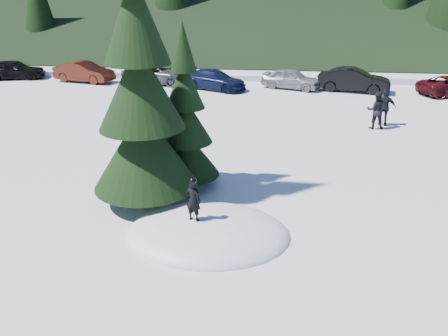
# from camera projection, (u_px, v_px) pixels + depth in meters

# --- Properties ---
(ground) EXTENTS (200.00, 200.00, 0.00)m
(ground) POSITION_uv_depth(u_px,v_px,m) (208.00, 234.00, 11.95)
(ground) COLOR white
(ground) RESTS_ON ground
(snow_mound) EXTENTS (4.48, 3.52, 0.96)m
(snow_mound) POSITION_uv_depth(u_px,v_px,m) (208.00, 234.00, 11.95)
(snow_mound) COLOR white
(snow_mound) RESTS_ON ground
(spruce_tall) EXTENTS (3.20, 3.20, 8.60)m
(spruce_tall) POSITION_uv_depth(u_px,v_px,m) (141.00, 98.00, 12.60)
(spruce_tall) COLOR black
(spruce_tall) RESTS_ON ground
(spruce_short) EXTENTS (2.20, 2.20, 5.37)m
(spruce_short) POSITION_uv_depth(u_px,v_px,m) (186.00, 126.00, 14.24)
(spruce_short) COLOR black
(spruce_short) RESTS_ON ground
(child_skier) EXTENTS (0.49, 0.40, 1.16)m
(child_skier) POSITION_uv_depth(u_px,v_px,m) (193.00, 200.00, 11.49)
(child_skier) COLOR black
(child_skier) RESTS_ON snow_mound
(adult_0) EXTENTS (0.91, 0.72, 1.81)m
(adult_0) POSITION_uv_depth(u_px,v_px,m) (376.00, 110.00, 20.89)
(adult_0) COLOR black
(adult_0) RESTS_ON ground
(adult_1) EXTENTS (1.14, 0.71, 1.82)m
(adult_1) POSITION_uv_depth(u_px,v_px,m) (385.00, 107.00, 21.37)
(adult_1) COLOR black
(adult_1) RESTS_ON ground
(car_0) EXTENTS (4.59, 2.70, 1.47)m
(car_0) POSITION_uv_depth(u_px,v_px,m) (14.00, 69.00, 32.95)
(car_0) COLOR black
(car_0) RESTS_ON ground
(car_1) EXTENTS (4.69, 2.52, 1.47)m
(car_1) POSITION_uv_depth(u_px,v_px,m) (84.00, 72.00, 31.87)
(car_1) COLOR #3E150B
(car_1) RESTS_ON ground
(car_2) EXTENTS (5.44, 3.27, 1.41)m
(car_2) POSITION_uv_depth(u_px,v_px,m) (158.00, 74.00, 31.38)
(car_2) COLOR #464A4D
(car_2) RESTS_ON ground
(car_3) EXTENTS (4.88, 3.58, 1.31)m
(car_3) POSITION_uv_depth(u_px,v_px,m) (214.00, 80.00, 29.47)
(car_3) COLOR black
(car_3) RESTS_ON ground
(car_4) EXTENTS (4.35, 2.95, 1.38)m
(car_4) POSITION_uv_depth(u_px,v_px,m) (291.00, 79.00, 29.66)
(car_4) COLOR gray
(car_4) RESTS_ON ground
(car_5) EXTENTS (4.90, 2.64, 1.53)m
(car_5) POSITION_uv_depth(u_px,v_px,m) (354.00, 80.00, 28.80)
(car_5) COLOR black
(car_5) RESTS_ON ground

